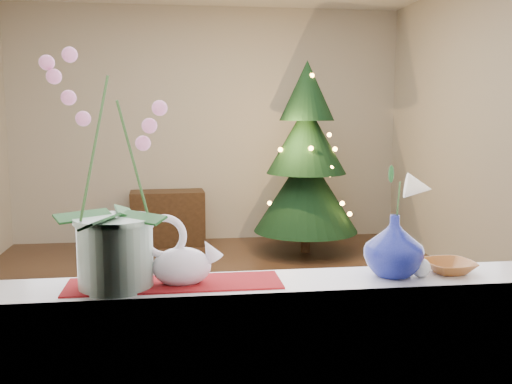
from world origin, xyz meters
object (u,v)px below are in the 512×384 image
side_table (168,218)px  orchid_pot (113,171)px  paperweight (421,268)px  amber_dish (449,268)px  swan (181,252)px  xmas_tree (306,158)px  blue_vase (394,241)px

side_table → orchid_pot: bearing=-93.5°
paperweight → orchid_pot: bearing=178.7°
side_table → amber_dish: bearing=-79.5°
orchid_pot → swan: (0.21, -0.00, -0.27)m
swan → orchid_pot: bearing=162.6°
orchid_pot → xmas_tree: size_ratio=0.37×
amber_dish → xmas_tree: bearing=84.3°
paperweight → xmas_tree: bearing=82.6°
paperweight → blue_vase: bearing=162.0°
xmas_tree → amber_dish: bearing=-95.7°
orchid_pot → side_table: 4.73m
blue_vase → side_table: (-0.86, 4.62, -0.73)m
amber_dish → swan: bearing=-178.9°
side_table → blue_vase: bearing=-82.0°
paperweight → xmas_tree: xmas_tree is taller
blue_vase → paperweight: bearing=-18.0°
paperweight → xmas_tree: 4.13m
paperweight → xmas_tree: (0.53, 4.09, 0.06)m
amber_dish → side_table: size_ratio=0.18×
blue_vase → paperweight: blue_vase is taller
side_table → swan: bearing=-90.9°
swan → blue_vase: blue_vase is taller
xmas_tree → side_table: bearing=159.3°
swan → paperweight: bearing=-18.5°
swan → blue_vase: (0.72, 0.01, 0.01)m
blue_vase → swan: bearing=-179.4°
orchid_pot → blue_vase: 0.97m
blue_vase → amber_dish: size_ratio=1.66×
orchid_pot → xmas_tree: bearing=69.1°
xmas_tree → blue_vase: bearing=-98.6°
orchid_pot → side_table: orchid_pot is taller
orchid_pot → amber_dish: orchid_pot is taller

